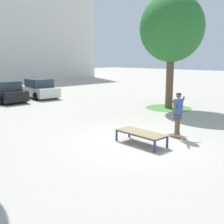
{
  "coord_description": "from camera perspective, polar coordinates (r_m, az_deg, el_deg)",
  "views": [
    {
      "loc": [
        -7.58,
        -6.37,
        3.12
      ],
      "look_at": [
        -0.01,
        1.24,
        1.0
      ],
      "focal_mm": 43.98,
      "sensor_mm": 36.0,
      "label": 1
    }
  ],
  "objects": [
    {
      "name": "ground_plane",
      "position": [
        10.38,
        4.89,
        -6.36
      ],
      "size": [
        120.0,
        120.0,
        0.0
      ],
      "primitive_type": "plane",
      "color": "#B2AA9E"
    },
    {
      "name": "skate_box",
      "position": [
        10.1,
        6.03,
        -4.43
      ],
      "size": [
        0.82,
        1.92,
        0.46
      ],
      "color": "navy",
      "rests_on": "ground"
    },
    {
      "name": "skateboard",
      "position": [
        11.28,
        13.33,
        -4.8
      ],
      "size": [
        0.26,
        0.81,
        0.09
      ],
      "color": "#9E754C",
      "rests_on": "ground"
    },
    {
      "name": "skater",
      "position": [
        11.05,
        13.55,
        0.17
      ],
      "size": [
        1.0,
        0.3,
        1.69
      ],
      "color": "brown",
      "rests_on": "skateboard"
    },
    {
      "name": "tree_near_right",
      "position": [
        17.57,
        12.32,
        16.62
      ],
      "size": [
        3.86,
        3.86,
        6.93
      ],
      "color": "brown",
      "rests_on": "ground"
    },
    {
      "name": "grass_patch_near_right",
      "position": [
        17.76,
        11.67,
        0.83
      ],
      "size": [
        2.88,
        2.88,
        0.01
      ],
      "primitive_type": "cylinder",
      "color": "#47893D",
      "rests_on": "ground"
    },
    {
      "name": "car_black",
      "position": [
        21.46,
        -21.3,
        3.91
      ],
      "size": [
        2.02,
        4.25,
        1.5
      ],
      "color": "black",
      "rests_on": "ground"
    },
    {
      "name": "car_white",
      "position": [
        22.74,
        -14.97,
        4.66
      ],
      "size": [
        2.22,
        4.34,
        1.5
      ],
      "color": "silver",
      "rests_on": "ground"
    }
  ]
}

